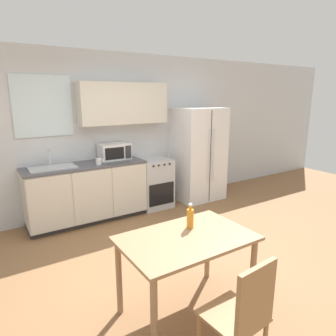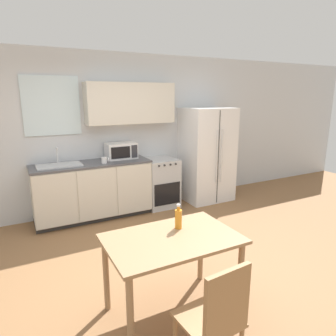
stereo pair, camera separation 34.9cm
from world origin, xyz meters
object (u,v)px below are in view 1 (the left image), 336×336
Objects in this scene: drink_bottle at (190,218)px; oven_range at (153,183)px; dining_table at (187,248)px; microwave at (114,152)px; dining_chair_near at (244,312)px; coffee_mug at (99,161)px; refrigerator at (198,154)px.

oven_range is at bearing 67.84° from drink_bottle.
drink_bottle is at bearing 44.71° from dining_table.
microwave is 2.77m from dining_table.
dining_chair_near is at bearing -109.65° from oven_range.
microwave is (-0.68, 0.11, 0.63)m from oven_range.
coffee_mug reaches higher than drink_bottle.
coffee_mug is 0.13× the size of dining_chair_near.
dining_chair_near is at bearing -98.45° from microwave.
drink_bottle is at bearing -112.16° from oven_range.
dining_chair_near is at bearing -92.76° from coffee_mug.
refrigerator is at bearing 1.69° from coffee_mug.
microwave is at bearing 174.04° from refrigerator.
drink_bottle reaches higher than dining_table.
drink_bottle is (0.14, 0.14, 0.21)m from dining_table.
dining_chair_near is 3.87× the size of drink_bottle.
drink_bottle reaches higher than dining_chair_near.
microwave reaches higher than dining_table.
refrigerator is 7.36× the size of drink_bottle.
microwave reaches higher than drink_bottle.
refrigerator reaches higher than drink_bottle.
dining_table is 0.77m from dining_chair_near.
dining_chair_near is at bearing -123.47° from refrigerator.
refrigerator is 3.50× the size of microwave.
oven_range is at bearing 66.27° from dining_table.
drink_bottle is (0.04, -2.32, -0.12)m from coffee_mug.
refrigerator is at bearing 52.02° from dining_chair_near.
oven_range is 0.75× the size of dining_table.
coffee_mug reaches higher than dining_chair_near.
refrigerator is 3.95m from dining_chair_near.
coffee_mug is (-2.01, -0.06, 0.10)m from refrigerator.
microwave is at bearing 171.11° from oven_range.
coffee_mug is at bearing -173.11° from oven_range.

